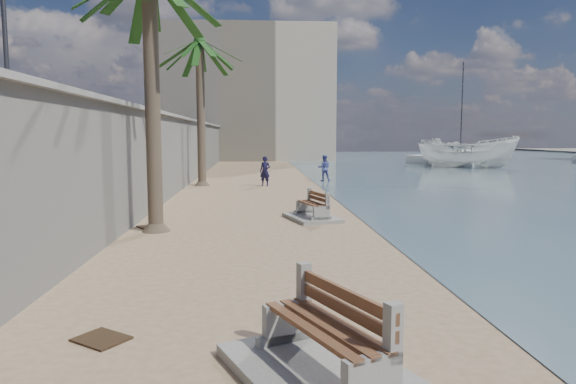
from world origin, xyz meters
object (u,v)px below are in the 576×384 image
palm_back (200,43)px  bench_near (324,342)px  sailboat_west (460,157)px  yacht_far (447,162)px  bench_far (312,208)px  boat_cruiser (467,152)px  person_a (265,169)px  person_b (324,167)px

palm_back → bench_near: bearing=-80.9°
bench_near → sailboat_west: 53.97m
yacht_far → bench_far: bearing=132.1°
yacht_far → bench_near: bearing=137.7°
boat_cruiser → yacht_far: 3.56m
bench_far → palm_back: size_ratio=0.27×
bench_far → yacht_far: yacht_far is taller
person_a → sailboat_west: bearing=75.1°
palm_back → yacht_far: palm_back is taller
bench_near → bench_far: bench_near is taller
bench_near → boat_cruiser: boat_cruiser is taller
yacht_far → sailboat_west: sailboat_west is taller
person_b → boat_cruiser: boat_cruiser is taller
sailboat_west → person_b: bearing=-126.4°
yacht_far → person_a: bearing=116.8°
bench_near → boat_cruiser: (16.69, 35.76, 0.90)m
bench_far → palm_back: palm_back is taller
bench_near → bench_far: 10.88m
bench_near → boat_cruiser: bearing=65.0°
palm_back → sailboat_west: 37.81m
yacht_far → sailboat_west: size_ratio=0.83×
palm_back → person_a: size_ratio=4.65×
bench_near → person_b: 24.75m
bench_far → palm_back: bearing=112.2°
person_a → boat_cruiser: (16.89, 14.01, 0.43)m
person_a → person_b: 4.49m
palm_back → person_a: bearing=-7.2°
person_b → sailboat_west: size_ratio=0.16×
person_a → sailboat_west: (21.90, 27.66, -0.59)m
bench_far → yacht_far: size_ratio=0.26×
person_a → yacht_far: (16.56, 17.42, -0.56)m
sailboat_west → bench_far: bearing=-118.1°
bench_near → yacht_far: size_ratio=0.32×
yacht_far → boat_cruiser: bearing=165.9°
person_b → sailboat_west: bearing=-121.8°
person_b → boat_cruiser: size_ratio=0.49×
bench_far → person_b: (2.24, 13.70, 0.48)m
person_b → yacht_far: person_b is taller
yacht_far → sailboat_west: (5.34, 10.24, -0.03)m
boat_cruiser → person_a: bearing=154.9°
person_a → person_b: bearing=61.6°
bench_far → boat_cruiser: 29.43m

